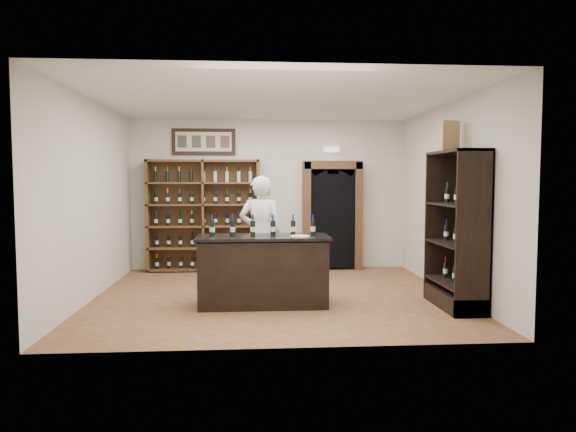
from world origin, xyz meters
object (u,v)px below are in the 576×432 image
object	(u,v)px
counter_bottle_0	(212,228)
side_cabinet	(458,254)
tasting_counter	(263,271)
wine_crate	(448,136)
wine_shelf	(204,215)
shopkeeper	(261,234)

from	to	relation	value
counter_bottle_0	side_cabinet	bearing A→B (deg)	-5.93
tasting_counter	wine_crate	distance (m)	3.31
tasting_counter	side_cabinet	distance (m)	2.75
side_cabinet	wine_crate	xyz separation A→B (m)	(-0.04, 0.35, 1.67)
wine_shelf	shopkeeper	xyz separation A→B (m)	(1.08, -2.03, -0.17)
tasting_counter	wine_crate	xyz separation A→B (m)	(2.69, 0.05, 1.93)
counter_bottle_0	side_cabinet	world-z (taller)	side_cabinet
wine_shelf	side_cabinet	world-z (taller)	same
shopkeeper	tasting_counter	bearing A→B (deg)	94.99
counter_bottle_0	shopkeeper	bearing A→B (deg)	50.28
counter_bottle_0	wine_crate	bearing A→B (deg)	-0.09
side_cabinet	wine_crate	world-z (taller)	wine_crate
wine_shelf	side_cabinet	distance (m)	5.02
tasting_counter	wine_crate	world-z (taller)	wine_crate
shopkeeper	wine_crate	world-z (taller)	wine_crate
tasting_counter	wine_crate	bearing A→B (deg)	1.12
wine_shelf	side_cabinet	size ratio (longest dim) A/B	1.00
counter_bottle_0	wine_crate	size ratio (longest dim) A/B	0.67
wine_shelf	wine_crate	bearing A→B (deg)	-37.24
wine_shelf	side_cabinet	bearing A→B (deg)	-40.21
tasting_counter	shopkeeper	bearing A→B (deg)	91.16
tasting_counter	wine_crate	size ratio (longest dim) A/B	4.19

